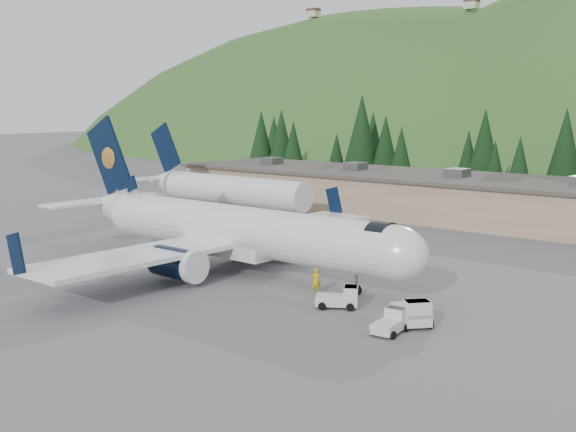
# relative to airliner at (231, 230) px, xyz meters

# --- Properties ---
(ground) EXTENTS (600.00, 600.00, 0.00)m
(ground) POSITION_rel_airliner_xyz_m (1.12, -0.00, -3.38)
(ground) COLOR #5E5E63
(airliner) EXTENTS (38.09, 35.69, 12.70)m
(airliner) POSITION_rel_airliner_xyz_m (0.00, 0.00, 0.00)
(airliner) COLOR white
(airliner) RESTS_ON ground
(second_airliner) EXTENTS (27.50, 11.00, 10.05)m
(second_airliner) POSITION_rel_airliner_xyz_m (-23.81, 22.00, -0.06)
(second_airliner) COLOR white
(second_airliner) RESTS_ON ground
(baggage_tug_a) EXTENTS (3.15, 2.75, 1.51)m
(baggage_tug_a) POSITION_rel_airliner_xyz_m (13.65, -3.36, -2.71)
(baggage_tug_a) COLOR silver
(baggage_tug_a) RESTS_ON ground
(baggage_tug_b) EXTENTS (3.64, 3.45, 1.79)m
(baggage_tug_b) POSITION_rel_airliner_xyz_m (19.42, -3.71, -2.58)
(baggage_tug_b) COLOR silver
(baggage_tug_b) RESTS_ON ground
(baggage_tug_c) EXTENTS (1.77, 2.72, 1.39)m
(baggage_tug_c) POSITION_rel_airliner_xyz_m (19.19, -5.80, -2.76)
(baggage_tug_c) COLOR silver
(baggage_tug_c) RESTS_ON ground
(terminal_building) EXTENTS (71.00, 17.00, 6.10)m
(terminal_building) POSITION_rel_airliner_xyz_m (-3.89, 38.00, -0.76)
(terminal_building) COLOR #92775C
(terminal_building) RESTS_ON ground
(ramp_worker) EXTENTS (0.82, 0.80, 1.90)m
(ramp_worker) POSITION_rel_airliner_xyz_m (10.05, -1.47, -2.43)
(ramp_worker) COLOR #E3B50A
(ramp_worker) RESTS_ON ground
(tree_line) EXTENTS (110.86, 18.53, 14.33)m
(tree_line) POSITION_rel_airliner_xyz_m (-2.78, 60.13, 3.87)
(tree_line) COLOR black
(tree_line) RESTS_ON ground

